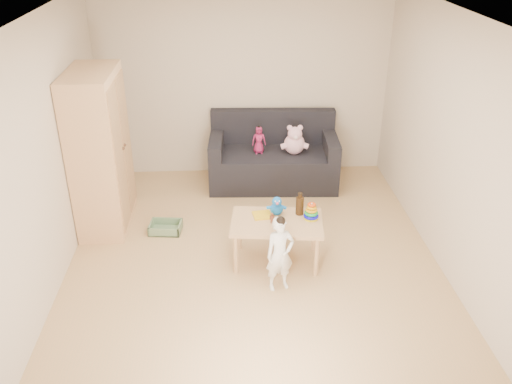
{
  "coord_description": "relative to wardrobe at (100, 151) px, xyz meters",
  "views": [
    {
      "loc": [
        -0.27,
        -5.05,
        3.4
      ],
      "look_at": [
        0.05,
        0.25,
        0.65
      ],
      "focal_mm": 38.0,
      "sensor_mm": 36.0,
      "label": 1
    }
  ],
  "objects": [
    {
      "name": "yellow_book",
      "position": [
        1.83,
        -0.85,
        -0.43
      ],
      "size": [
        0.22,
        0.22,
        0.01
      ],
      "primitive_type": "cube",
      "rotation": [
        0.0,
        0.0,
        0.14
      ],
      "color": "gold",
      "rests_on": "play_table"
    },
    {
      "name": "storage_bin",
      "position": [
        0.71,
        -0.27,
        -0.88
      ],
      "size": [
        0.4,
        0.32,
        0.11
      ],
      "primitive_type": null,
      "rotation": [
        0.0,
        0.0,
        -0.12
      ],
      "color": "#6A8A64",
      "rests_on": "ground"
    },
    {
      "name": "ring_stacker",
      "position": [
        2.34,
        -0.94,
        -0.36
      ],
      "size": [
        0.16,
        0.16,
        0.19
      ],
      "color": "yellow",
      "rests_on": "play_table"
    },
    {
      "name": "play_table",
      "position": [
        1.97,
        -0.97,
        -0.69
      ],
      "size": [
        1.02,
        0.71,
        0.51
      ],
      "primitive_type": "cube",
      "rotation": [
        0.0,
        0.0,
        -0.11
      ],
      "color": "tan",
      "rests_on": "ground"
    },
    {
      "name": "toddler",
      "position": [
        1.96,
        -1.44,
        -0.55
      ],
      "size": [
        0.33,
        0.26,
        0.78
      ],
      "primitive_type": "imported",
      "rotation": [
        0.0,
        0.0,
        0.27
      ],
      "color": "white",
      "rests_on": "ground"
    },
    {
      "name": "wooden_figure",
      "position": [
        1.92,
        -1.0,
        -0.38
      ],
      "size": [
        0.05,
        0.05,
        0.12
      ],
      "primitive_type": null,
      "rotation": [
        0.0,
        0.0,
        -0.19
      ],
      "color": "brown",
      "rests_on": "play_table"
    },
    {
      "name": "pink_bear",
      "position": [
        2.38,
        0.85,
        -0.28
      ],
      "size": [
        0.33,
        0.29,
        0.34
      ],
      "primitive_type": null,
      "rotation": [
        0.0,
        0.0,
        -0.13
      ],
      "color": "#FFBBD3",
      "rests_on": "sofa"
    },
    {
      "name": "blue_plush",
      "position": [
        1.99,
        -0.82,
        -0.33
      ],
      "size": [
        0.22,
        0.19,
        0.21
      ],
      "primitive_type": null,
      "rotation": [
        0.0,
        0.0,
        -0.37
      ],
      "color": "blue",
      "rests_on": "play_table"
    },
    {
      "name": "room",
      "position": [
        1.73,
        -0.82,
        0.36
      ],
      "size": [
        4.5,
        4.5,
        4.5
      ],
      "color": "tan",
      "rests_on": "ground"
    },
    {
      "name": "brown_bottle",
      "position": [
        2.23,
        -0.83,
        -0.33
      ],
      "size": [
        0.09,
        0.09,
        0.25
      ],
      "color": "black",
      "rests_on": "play_table"
    },
    {
      "name": "doll",
      "position": [
        1.91,
        0.9,
        -0.27
      ],
      "size": [
        0.19,
        0.13,
        0.37
      ],
      "primitive_type": "imported",
      "rotation": [
        0.0,
        0.0,
        0.05
      ],
      "color": "#A91F56",
      "rests_on": "sofa"
    },
    {
      "name": "wardrobe",
      "position": [
        0.0,
        0.0,
        0.0
      ],
      "size": [
        0.52,
        1.04,
        1.88
      ],
      "primitive_type": "cube",
      "color": "#EEB782",
      "rests_on": "ground"
    },
    {
      "name": "sofa",
      "position": [
        2.11,
        0.94,
        -0.7
      ],
      "size": [
        1.78,
        0.96,
        0.49
      ],
      "primitive_type": "cube",
      "rotation": [
        0.0,
        0.0,
        -0.05
      ],
      "color": "black",
      "rests_on": "ground"
    }
  ]
}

